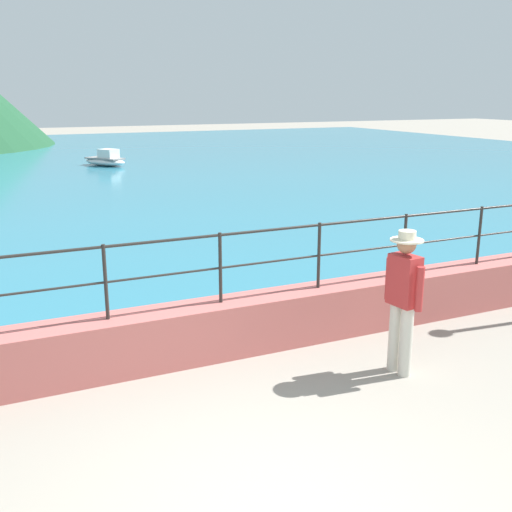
{
  "coord_description": "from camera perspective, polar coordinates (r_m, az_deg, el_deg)",
  "views": [
    {
      "loc": [
        -1.87,
        -3.5,
        3.24
      ],
      "look_at": [
        1.42,
        3.7,
        1.1
      ],
      "focal_mm": 42.14,
      "sensor_mm": 36.0,
      "label": 1
    }
  ],
  "objects": [
    {
      "name": "person_walking",
      "position": [
        7.21,
        13.8,
        -3.64
      ],
      "size": [
        0.38,
        0.57,
        1.75
      ],
      "color": "beige",
      "rests_on": "ground"
    },
    {
      "name": "lake_water",
      "position": [
        29.58,
        -21.02,
        7.91
      ],
      "size": [
        64.0,
        44.32,
        0.06
      ],
      "primitive_type": "cube",
      "color": "teal",
      "rests_on": "ground"
    },
    {
      "name": "promenade_wall",
      "position": [
        7.54,
        -8.37,
        -7.61
      ],
      "size": [
        20.0,
        0.56,
        0.7
      ],
      "primitive_type": "cube",
      "color": "#BC605B",
      "rests_on": "ground"
    },
    {
      "name": "boat_0",
      "position": [
        28.64,
        -14.08,
        8.85
      ],
      "size": [
        2.01,
        2.42,
        0.76
      ],
      "color": "white",
      "rests_on": "lake_water"
    },
    {
      "name": "railing",
      "position": [
        7.22,
        -8.66,
        -0.57
      ],
      "size": [
        18.44,
        0.04,
        0.9
      ],
      "color": "#282623",
      "rests_on": "promenade_wall"
    }
  ]
}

